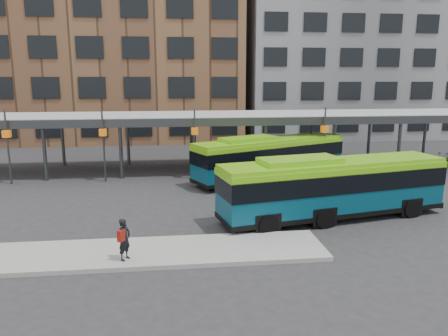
# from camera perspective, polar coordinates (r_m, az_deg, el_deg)

# --- Properties ---
(ground) EXTENTS (120.00, 120.00, 0.00)m
(ground) POSITION_cam_1_polar(r_m,az_deg,el_deg) (21.07, 5.91, -7.30)
(ground) COLOR #28282B
(ground) RESTS_ON ground
(boarding_island) EXTENTS (14.00, 3.00, 0.18)m
(boarding_island) POSITION_cam_1_polar(r_m,az_deg,el_deg) (17.79, -9.76, -10.81)
(boarding_island) COLOR gray
(boarding_island) RESTS_ON ground
(canopy) EXTENTS (40.00, 6.53, 4.80)m
(canopy) POSITION_cam_1_polar(r_m,az_deg,el_deg) (32.70, 1.04, 6.65)
(canopy) COLOR #999B9E
(canopy) RESTS_ON ground
(building_brick) EXTENTS (26.00, 14.00, 22.00)m
(building_brick) POSITION_cam_1_polar(r_m,az_deg,el_deg) (51.86, -13.37, 16.13)
(building_brick) COLOR brown
(building_brick) RESTS_ON ground
(building_grey) EXTENTS (24.00, 14.00, 20.00)m
(building_grey) POSITION_cam_1_polar(r_m,az_deg,el_deg) (55.40, 15.48, 14.70)
(building_grey) COLOR slate
(building_grey) RESTS_ON ground
(bus_front) EXTENTS (11.71, 4.74, 3.16)m
(bus_front) POSITION_cam_1_polar(r_m,az_deg,el_deg) (21.99, 14.01, -2.30)
(bus_front) COLOR #073E53
(bus_front) RESTS_ON ground
(bus_rear) EXTENTS (11.05, 6.81, 3.06)m
(bus_rear) POSITION_cam_1_polar(r_m,az_deg,el_deg) (29.54, 6.03, 1.48)
(bus_rear) COLOR #073E53
(bus_rear) RESTS_ON ground
(pedestrian) EXTENTS (0.62, 0.69, 1.59)m
(pedestrian) POSITION_cam_1_polar(r_m,az_deg,el_deg) (16.80, -12.89, -9.05)
(pedestrian) COLOR black
(pedestrian) RESTS_ON boarding_island
(bike_rack) EXTENTS (7.27, 1.52, 1.06)m
(bike_rack) POSITION_cam_1_polar(r_m,az_deg,el_deg) (36.68, 22.35, 0.91)
(bike_rack) COLOR slate
(bike_rack) RESTS_ON ground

